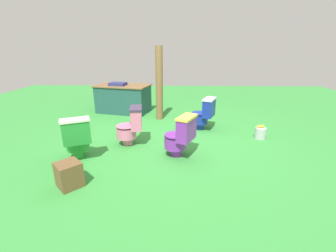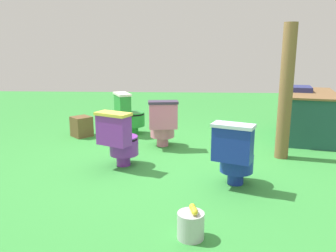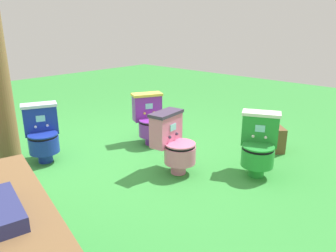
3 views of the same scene
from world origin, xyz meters
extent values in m
plane|color=green|center=(0.00, 0.00, 0.00)|extent=(14.00, 14.00, 0.00)
cylinder|color=#192D9E|center=(0.59, 0.76, 0.07)|extent=(0.24, 0.24, 0.14)
cylinder|color=#192D9E|center=(0.57, 0.76, 0.24)|extent=(0.49, 0.49, 0.20)
torus|color=black|center=(0.57, 0.76, 0.35)|extent=(0.47, 0.47, 0.04)
cylinder|color=silver|center=(0.57, 0.76, 0.30)|extent=(0.32, 0.32, 0.01)
cube|color=#192D9E|center=(0.76, 0.68, 0.51)|extent=(0.34, 0.45, 0.37)
cube|color=silver|center=(0.76, 0.68, 0.71)|extent=(0.37, 0.48, 0.04)
cube|color=#8CE0E5|center=(0.66, 0.72, 0.56)|extent=(0.05, 0.10, 0.08)
cylinder|color=#192D9E|center=(0.57, 0.76, 0.37)|extent=(0.47, 0.47, 0.02)
sphere|color=silver|center=(0.63, 0.66, 0.46)|extent=(0.04, 0.04, 0.04)
sphere|color=silver|center=(0.69, 0.79, 0.46)|extent=(0.04, 0.04, 0.04)
cylinder|color=pink|center=(-0.88, -0.16, 0.07)|extent=(0.20, 0.20, 0.14)
cylinder|color=pink|center=(-0.90, -0.16, 0.24)|extent=(0.41, 0.41, 0.20)
torus|color=black|center=(-0.90, -0.16, 0.35)|extent=(0.39, 0.39, 0.04)
cylinder|color=#3F334C|center=(-0.90, -0.16, 0.30)|extent=(0.27, 0.27, 0.01)
cube|color=pink|center=(-0.70, -0.14, 0.51)|extent=(0.24, 0.43, 0.37)
cube|color=#3F334C|center=(-0.70, -0.14, 0.71)|extent=(0.27, 0.46, 0.04)
cube|color=#8CE0E5|center=(-0.80, -0.15, 0.56)|extent=(0.02, 0.11, 0.08)
cylinder|color=pink|center=(-0.90, -0.16, 0.37)|extent=(0.40, 0.40, 0.02)
sphere|color=#3F334C|center=(-0.80, -0.22, 0.46)|extent=(0.04, 0.04, 0.04)
sphere|color=#3F334C|center=(-0.81, -0.08, 0.46)|extent=(0.04, 0.04, 0.04)
cylinder|color=purple|center=(0.04, -0.61, 0.07)|extent=(0.24, 0.24, 0.14)
cylinder|color=purple|center=(0.02, -0.60, 0.24)|extent=(0.50, 0.50, 0.20)
torus|color=black|center=(0.02, -0.60, 0.35)|extent=(0.47, 0.47, 0.04)
cylinder|color=#EACC4C|center=(0.02, -0.60, 0.30)|extent=(0.32, 0.32, 0.01)
cube|color=purple|center=(0.20, -0.69, 0.51)|extent=(0.35, 0.45, 0.37)
cube|color=#EACC4C|center=(0.20, -0.69, 0.71)|extent=(0.38, 0.48, 0.04)
cube|color=#8CE0E5|center=(0.11, -0.64, 0.56)|extent=(0.06, 0.10, 0.08)
cylinder|color=purple|center=(0.02, -0.60, 0.37)|extent=(0.48, 0.48, 0.02)
sphere|color=#EACC4C|center=(0.08, -0.71, 0.46)|extent=(0.04, 0.04, 0.04)
sphere|color=#EACC4C|center=(0.14, -0.58, 0.46)|extent=(0.04, 0.04, 0.04)
cylinder|color=green|center=(-1.60, -0.72, 0.07)|extent=(0.24, 0.24, 0.14)
cylinder|color=green|center=(-1.60, -0.70, 0.24)|extent=(0.49, 0.49, 0.20)
torus|color=black|center=(-1.60, -0.70, 0.35)|extent=(0.47, 0.47, 0.04)
cylinder|color=white|center=(-1.60, -0.70, 0.30)|extent=(0.32, 0.32, 0.01)
cube|color=green|center=(-1.52, -0.88, 0.51)|extent=(0.45, 0.35, 0.37)
cube|color=white|center=(-1.52, -0.88, 0.71)|extent=(0.48, 0.38, 0.04)
cube|color=#8CE0E5|center=(-1.56, -0.79, 0.56)|extent=(0.10, 0.05, 0.08)
cylinder|color=green|center=(-1.60, -0.70, 0.37)|extent=(0.48, 0.48, 0.02)
sphere|color=white|center=(-1.63, -0.82, 0.46)|extent=(0.04, 0.04, 0.04)
sphere|color=white|center=(-1.50, -0.76, 0.46)|extent=(0.04, 0.04, 0.04)
cube|color=#23514C|center=(-1.45, 2.18, 0.37)|extent=(1.55, 1.10, 0.74)
cube|color=brown|center=(-1.45, 2.18, 0.76)|extent=(1.62, 1.17, 0.03)
cube|color=navy|center=(-1.57, 2.10, 0.81)|extent=(0.50, 0.40, 0.08)
cylinder|color=brown|center=(-0.38, 1.52, 0.90)|extent=(0.18, 0.18, 1.81)
cube|color=brown|center=(-1.37, -1.57, 0.17)|extent=(0.41, 0.41, 0.34)
cylinder|color=#B7B7BF|center=(1.76, 0.24, 0.11)|extent=(0.22, 0.22, 0.22)
ellipsoid|color=yellow|center=(1.80, 0.26, 0.25)|extent=(0.07, 0.05, 0.05)
ellipsoid|color=yellow|center=(1.76, 0.26, 0.25)|extent=(0.07, 0.05, 0.05)
ellipsoid|color=yellow|center=(1.71, 0.25, 0.25)|extent=(0.07, 0.05, 0.05)
camera|label=1|loc=(0.01, -4.14, 1.75)|focal=24.29mm
camera|label=2|loc=(4.33, 0.18, 1.54)|focal=37.55mm
camera|label=3|loc=(-3.18, 2.51, 1.72)|focal=34.71mm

